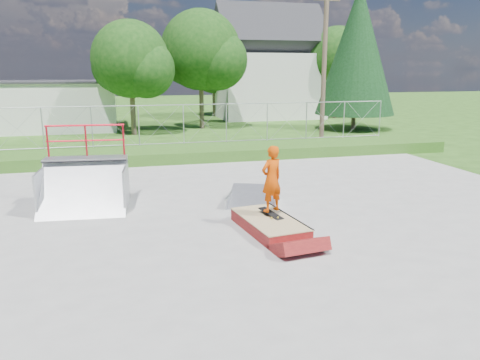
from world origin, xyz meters
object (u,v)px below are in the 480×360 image
Objects in this scene: quarter_pipe at (83,171)px; flat_bank_ramp at (253,198)px; grind_box at (269,225)px; skater at (272,182)px.

quarter_pipe is 4.82m from flat_bank_ramp.
quarter_pipe is at bearing 138.79° from grind_box.
skater reaches higher than grind_box.
quarter_pipe is 5.30m from skater.
skater is at bearing 53.58° from grind_box.
skater is at bearing -70.30° from flat_bank_ramp.
flat_bank_ramp is (4.68, -0.66, -0.93)m from quarter_pipe.
grind_box is 5.40m from quarter_pipe.
skater is at bearing -26.07° from quarter_pipe.
quarter_pipe reaches higher than skater.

